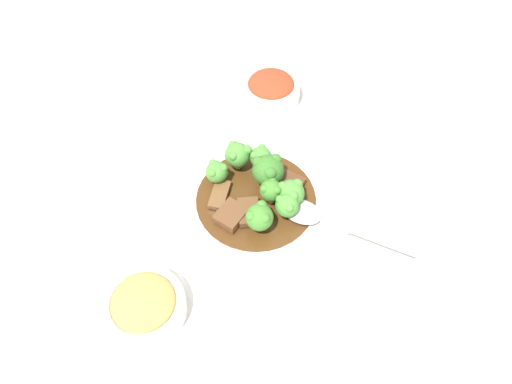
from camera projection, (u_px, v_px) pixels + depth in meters
The scene contains 19 objects.
ground_plane at pixel (256, 204), 0.82m from camera, with size 4.00×4.00×0.00m, color white.
main_plate at pixel (256, 201), 0.81m from camera, with size 0.31×0.31×0.02m.
beef_strip_0 at pixel (231, 215), 0.77m from camera, with size 0.06×0.06×0.02m.
beef_strip_1 at pixel (220, 195), 0.80m from camera, with size 0.06×0.05×0.01m.
beef_strip_2 at pixel (288, 186), 0.81m from camera, with size 0.06×0.06×0.01m.
beef_strip_3 at pixel (249, 212), 0.78m from camera, with size 0.05×0.04×0.01m.
broccoli_floret_0 at pixel (268, 170), 0.79m from camera, with size 0.05×0.05×0.06m.
broccoli_floret_1 at pixel (271, 190), 0.77m from camera, with size 0.04×0.04×0.05m.
broccoli_floret_2 at pixel (217, 172), 0.80m from camera, with size 0.04×0.04×0.04m.
broccoli_floret_3 at pixel (287, 205), 0.76m from camera, with size 0.04×0.04×0.05m.
broccoli_floret_4 at pixel (259, 217), 0.75m from camera, with size 0.04×0.04×0.05m.
broccoli_floret_5 at pixel (237, 155), 0.81m from camera, with size 0.04×0.04×0.05m.
broccoli_floret_6 at pixel (291, 193), 0.77m from camera, with size 0.04×0.04×0.05m.
broccoli_floret_7 at pixel (261, 157), 0.81m from camera, with size 0.04×0.04×0.05m.
serving_spoon at pixel (312, 216), 0.77m from camera, with size 0.15×0.19×0.01m.
side_bowl_kimchi at pixel (271, 89), 0.94m from camera, with size 0.11×0.11×0.05m.
side_bowl_appetizer at pixel (145, 305), 0.69m from camera, with size 0.11×0.11×0.04m.
sauce_dish at pixel (362, 287), 0.72m from camera, with size 0.06×0.06×0.01m.
paper_napkin at pixel (380, 297), 0.72m from camera, with size 0.12×0.08×0.01m.
Camera 1 is at (0.44, -0.09, 0.68)m, focal length 35.00 mm.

